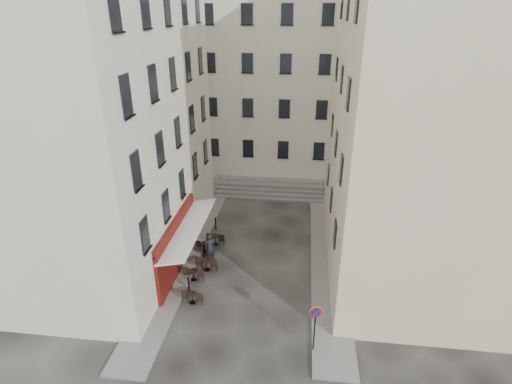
# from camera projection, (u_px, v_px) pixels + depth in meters

# --- Properties ---
(ground) EXTENTS (90.00, 90.00, 0.00)m
(ground) POSITION_uv_depth(u_px,v_px,m) (250.00, 285.00, 22.76)
(ground) COLOR black
(ground) RESTS_ON ground
(sidewalk_left) EXTENTS (2.00, 22.00, 0.12)m
(sidewalk_left) POSITION_uv_depth(u_px,v_px,m) (191.00, 242.00, 26.83)
(sidewalk_left) COLOR slate
(sidewalk_left) RESTS_ON ground
(sidewalk_right) EXTENTS (2.00, 18.00, 0.12)m
(sidewalk_right) POSITION_uv_depth(u_px,v_px,m) (327.00, 260.00, 24.95)
(sidewalk_right) COLOR slate
(sidewalk_right) RESTS_ON ground
(building_left) EXTENTS (12.20, 16.20, 20.60)m
(building_left) POSITION_uv_depth(u_px,v_px,m) (70.00, 88.00, 22.31)
(building_left) COLOR beige
(building_left) RESTS_ON ground
(building_right) EXTENTS (12.20, 14.20, 18.60)m
(building_right) POSITION_uv_depth(u_px,v_px,m) (456.00, 115.00, 20.89)
(building_right) COLOR #C5B793
(building_right) RESTS_ON ground
(building_back) EXTENTS (18.20, 10.20, 18.60)m
(building_back) POSITION_uv_depth(u_px,v_px,m) (266.00, 70.00, 36.12)
(building_back) COLOR beige
(building_back) RESTS_ON ground
(cafe_storefront) EXTENTS (1.74, 7.30, 3.50)m
(cafe_storefront) POSITION_uv_depth(u_px,v_px,m) (179.00, 243.00, 23.35)
(cafe_storefront) COLOR #4B110A
(cafe_storefront) RESTS_ON ground
(stone_steps) EXTENTS (9.00, 3.15, 0.80)m
(stone_steps) POSITION_uv_depth(u_px,v_px,m) (269.00, 189.00, 33.94)
(stone_steps) COLOR slate
(stone_steps) RESTS_ON ground
(bollard_near) EXTENTS (0.12, 0.12, 0.98)m
(bollard_near) POSITION_uv_depth(u_px,v_px,m) (189.00, 284.00, 21.99)
(bollard_near) COLOR black
(bollard_near) RESTS_ON ground
(bollard_mid) EXTENTS (0.12, 0.12, 0.98)m
(bollard_mid) POSITION_uv_depth(u_px,v_px,m) (204.00, 250.00, 25.15)
(bollard_mid) COLOR black
(bollard_mid) RESTS_ON ground
(bollard_far) EXTENTS (0.12, 0.12, 0.98)m
(bollard_far) POSITION_uv_depth(u_px,v_px,m) (216.00, 223.00, 28.31)
(bollard_far) COLOR black
(bollard_far) RESTS_ON ground
(no_parking_sign) EXTENTS (0.57, 0.18, 2.55)m
(no_parking_sign) POSITION_uv_depth(u_px,v_px,m) (315.00, 321.00, 17.64)
(no_parking_sign) COLOR black
(no_parking_sign) RESTS_ON ground
(bistro_table_a) EXTENTS (1.14, 0.54, 0.80)m
(bistro_table_a) POSITION_uv_depth(u_px,v_px,m) (193.00, 297.00, 21.22)
(bistro_table_a) COLOR black
(bistro_table_a) RESTS_ON ground
(bistro_table_b) EXTENTS (1.20, 0.56, 0.84)m
(bistro_table_b) POSITION_uv_depth(u_px,v_px,m) (194.00, 274.00, 23.02)
(bistro_table_b) COLOR black
(bistro_table_b) RESTS_ON ground
(bistro_table_c) EXTENTS (1.33, 0.62, 0.94)m
(bistro_table_c) POSITION_uv_depth(u_px,v_px,m) (207.00, 264.00, 23.87)
(bistro_table_c) COLOR black
(bistro_table_c) RESTS_ON ground
(bistro_table_d) EXTENTS (1.19, 0.56, 0.84)m
(bistro_table_d) POSITION_uv_depth(u_px,v_px,m) (205.00, 246.00, 25.71)
(bistro_table_d) COLOR black
(bistro_table_d) RESTS_ON ground
(bistro_table_e) EXTENTS (1.21, 0.57, 0.85)m
(bistro_table_e) POSITION_uv_depth(u_px,v_px,m) (216.00, 239.00, 26.53)
(bistro_table_e) COLOR black
(bistro_table_e) RESTS_ON ground
(pedestrian) EXTENTS (0.82, 0.74, 1.89)m
(pedestrian) POSITION_uv_depth(u_px,v_px,m) (210.00, 247.00, 24.66)
(pedestrian) COLOR black
(pedestrian) RESTS_ON ground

